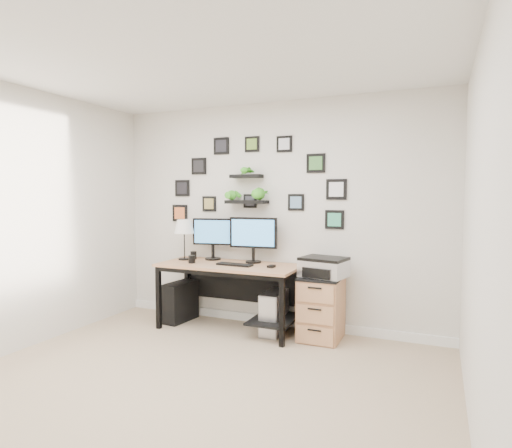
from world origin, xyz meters
The scene contains 14 objects.
room centered at (0.00, 1.98, 0.05)m, with size 4.00×4.00×4.00m.
desk centered at (-0.36, 1.67, 0.63)m, with size 1.60×0.70×0.75m.
monitor_left centered at (-0.72, 1.84, 1.04)m, with size 0.49×0.23×0.50m.
monitor_right centered at (-0.18, 1.82, 1.06)m, with size 0.57×0.20×0.53m.
keyboard centered at (-0.30, 1.57, 0.76)m, with size 0.41×0.13×0.02m, color black.
mouse centered at (0.13, 1.60, 0.76)m, with size 0.06×0.09×0.03m, color black.
table_lamp centered at (-1.04, 1.72, 1.14)m, with size 0.24×0.24×0.49m.
mug centered at (-0.82, 1.53, 0.79)m, with size 0.08×0.08×0.09m, color black.
pen_cup centered at (-0.96, 1.79, 0.80)m, with size 0.07×0.07×0.10m, color black.
pc_tower_black centered at (-1.09, 1.69, 0.24)m, with size 0.21×0.47×0.47m, color black.
pc_tower_grey centered at (0.13, 1.70, 0.23)m, with size 0.23×0.48×0.46m.
file_cabinet centered at (0.65, 1.72, 0.34)m, with size 0.43×0.53×0.67m.
printer centered at (0.68, 1.72, 0.77)m, with size 0.51×0.44×0.21m.
wall_decor centered at (-0.28, 1.93, 1.65)m, with size 2.24×0.18×1.07m.
Camera 1 is at (1.78, -2.66, 1.54)m, focal length 30.00 mm.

